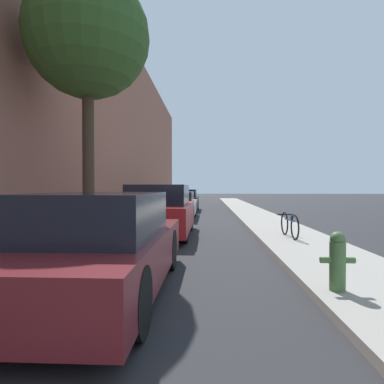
% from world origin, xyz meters
% --- Properties ---
extents(ground_plane, '(120.00, 120.00, 0.00)m').
position_xyz_m(ground_plane, '(0.00, 16.00, 0.00)').
color(ground_plane, '#28282B').
extents(sidewalk_left, '(2.00, 52.00, 0.12)m').
position_xyz_m(sidewalk_left, '(-2.90, 16.00, 0.06)').
color(sidewalk_left, '#9E998E').
rests_on(sidewalk_left, ground).
extents(sidewalk_right, '(2.00, 52.00, 0.12)m').
position_xyz_m(sidewalk_right, '(2.90, 16.00, 0.06)').
color(sidewalk_right, '#9E998E').
rests_on(sidewalk_right, ground).
extents(building_facade_left, '(0.70, 52.00, 9.88)m').
position_xyz_m(building_facade_left, '(-4.25, 16.00, 4.94)').
color(building_facade_left, '#9E604C').
rests_on(building_facade_left, ground).
extents(parked_car_maroon, '(1.71, 4.39, 1.39)m').
position_xyz_m(parked_car_maroon, '(-0.89, 5.96, 0.66)').
color(parked_car_maroon, black).
rests_on(parked_car_maroon, ground).
extents(parked_car_red, '(1.84, 4.19, 1.53)m').
position_xyz_m(parked_car_red, '(-0.90, 11.40, 0.73)').
color(parked_car_red, black).
rests_on(parked_car_red, ground).
extents(parked_car_white, '(1.80, 4.30, 1.25)m').
position_xyz_m(parked_car_white, '(-0.97, 17.16, 0.61)').
color(parked_car_white, black).
rests_on(parked_car_white, ground).
extents(parked_car_black, '(1.76, 3.97, 1.32)m').
position_xyz_m(parked_car_black, '(-0.96, 22.07, 0.64)').
color(parked_car_black, black).
rests_on(parked_car_black, ground).
extents(street_tree_near, '(2.89, 2.89, 6.33)m').
position_xyz_m(street_tree_near, '(-2.27, 9.21, 4.97)').
color(street_tree_near, '#423323').
rests_on(street_tree_near, sidewalk_left).
extents(fire_hydrant, '(0.44, 0.20, 0.77)m').
position_xyz_m(fire_hydrant, '(2.23, 5.89, 0.51)').
color(fire_hydrant, '#47703D').
rests_on(fire_hydrant, sidewalk_right).
extents(bicycle, '(0.44, 1.58, 0.65)m').
position_xyz_m(bicycle, '(2.72, 10.51, 0.45)').
color(bicycle, black).
rests_on(bicycle, sidewalk_right).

